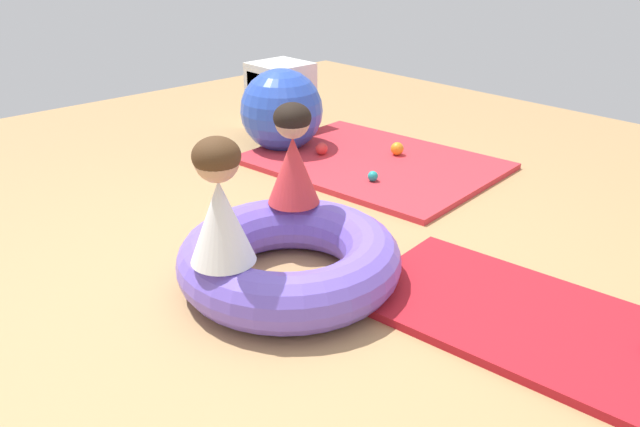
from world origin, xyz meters
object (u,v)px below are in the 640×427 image
child_in_white (220,203)px  child_in_red (293,155)px  storage_cube (278,97)px  exercise_ball_large (282,110)px  inflatable_cushion (289,259)px  play_ball_red (322,148)px  play_ball_teal (373,176)px  play_ball_orange (397,149)px

child_in_white → child_in_red: bearing=-134.2°
storage_cube → exercise_ball_large: bearing=-37.0°
inflatable_cushion → play_ball_red: (-1.22, 1.35, -0.05)m
play_ball_red → exercise_ball_large: 0.45m
inflatable_cushion → play_ball_teal: bearing=115.6°
child_in_red → child_in_white: child_in_white is taller
child_in_white → play_ball_red: size_ratio=5.93×
storage_cube → play_ball_teal: bearing=-15.3°
inflatable_cushion → exercise_ball_large: (-1.60, 1.28, 0.18)m
play_ball_orange → play_ball_red: 0.56m
child_in_red → storage_cube: bearing=98.6°
play_ball_teal → child_in_white: bearing=-69.6°
play_ball_teal → storage_cube: size_ratio=0.12×
exercise_ball_large → child_in_white: bearing=-46.0°
inflatable_cushion → play_ball_red: size_ratio=11.46×
play_ball_red → play_ball_teal: play_ball_red is taller
play_ball_orange → exercise_ball_large: bearing=-148.4°
inflatable_cushion → child_in_white: 0.55m
child_in_white → inflatable_cushion: bearing=-156.4°
play_ball_red → storage_cube: 0.90m
storage_cube → child_in_white: bearing=-44.2°
play_ball_red → play_ball_teal: (0.63, -0.12, -0.01)m
play_ball_teal → storage_cube: (-1.46, 0.40, 0.21)m
inflatable_cushion → storage_cube: 2.62m
child_in_white → play_ball_orange: child_in_white is taller
child_in_red → child_in_white: size_ratio=0.95×
exercise_ball_large → play_ball_teal: bearing=-3.1°
storage_cube → child_in_red: bearing=-37.5°
inflatable_cushion → storage_cube: size_ratio=1.91×
child_in_white → storage_cube: (-2.06, 2.01, -0.26)m
child_in_white → play_ball_orange: (-0.84, 2.13, -0.45)m
inflatable_cushion → child_in_red: child_in_red is taller
play_ball_red → play_ball_orange: bearing=46.2°
child_in_red → storage_cube: (-1.78, 1.37, -0.25)m
play_ball_orange → child_in_red: bearing=-69.4°
child_in_red → exercise_ball_large: (-1.33, 1.02, -0.21)m
play_ball_orange → play_ball_teal: bearing=-65.4°
exercise_ball_large → play_ball_orange: bearing=31.6°
exercise_ball_large → storage_cube: size_ratio=1.12×
play_ball_orange → play_ball_red: (-0.39, -0.41, -0.00)m
play_ball_teal → exercise_ball_large: (-1.01, 0.06, 0.24)m
play_ball_orange → exercise_ball_large: (-0.77, -0.47, 0.23)m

